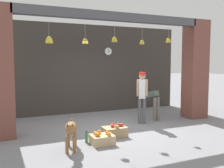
# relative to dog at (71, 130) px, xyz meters

# --- Properties ---
(ground_plane) EXTENTS (60.00, 60.00, 0.00)m
(ground_plane) POSITION_rel_dog_xyz_m (1.68, 1.25, -0.46)
(ground_plane) COLOR gray
(shop_back_wall) EXTENTS (7.51, 0.12, 3.35)m
(shop_back_wall) POSITION_rel_dog_xyz_m (1.68, 3.89, 1.22)
(shop_back_wall) COLOR #38332D
(shop_back_wall) RESTS_ON ground_plane
(shop_pillar_right) EXTENTS (0.70, 0.60, 3.35)m
(shop_pillar_right) POSITION_rel_dog_xyz_m (4.79, 1.55, 1.22)
(shop_pillar_right) COLOR brown
(shop_pillar_right) RESTS_ON ground_plane
(storefront_awning) EXTENTS (5.61, 0.28, 0.95)m
(storefront_awning) POSITION_rel_dog_xyz_m (1.66, 1.37, 2.74)
(storefront_awning) COLOR #4C4C51
(dog) EXTENTS (0.43, 0.91, 0.67)m
(dog) POSITION_rel_dog_xyz_m (0.00, 0.00, 0.00)
(dog) COLOR olive
(dog) RESTS_ON ground_plane
(shopkeeper) EXTENTS (0.31, 0.30, 1.63)m
(shopkeeper) POSITION_rel_dog_xyz_m (2.64, 1.49, 0.50)
(shopkeeper) COLOR #56565B
(shopkeeper) RESTS_ON ground_plane
(worker_stooping) EXTENTS (0.34, 0.78, 1.02)m
(worker_stooping) POSITION_rel_dog_xyz_m (3.21, 1.81, 0.22)
(worker_stooping) COLOR #6B665B
(worker_stooping) RESTS_ON ground_plane
(fruit_crate_oranges) EXTENTS (0.53, 0.44, 0.31)m
(fruit_crate_oranges) POSITION_rel_dog_xyz_m (0.77, 0.10, -0.33)
(fruit_crate_oranges) COLOR tan
(fruit_crate_oranges) RESTS_ON ground_plane
(fruit_crate_apples) EXTENTS (0.60, 0.42, 0.34)m
(fruit_crate_apples) POSITION_rel_dog_xyz_m (1.29, 0.53, -0.32)
(fruit_crate_apples) COLOR tan
(fruit_crate_apples) RESTS_ON ground_plane
(water_bottle) EXTENTS (0.07, 0.07, 0.28)m
(water_bottle) POSITION_rel_dog_xyz_m (0.47, 0.37, -0.33)
(water_bottle) COLOR #38934C
(water_bottle) RESTS_ON ground_plane
(wall_clock) EXTENTS (0.31, 0.03, 0.31)m
(wall_clock) POSITION_rel_dog_xyz_m (2.45, 3.82, 1.90)
(wall_clock) COLOR black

